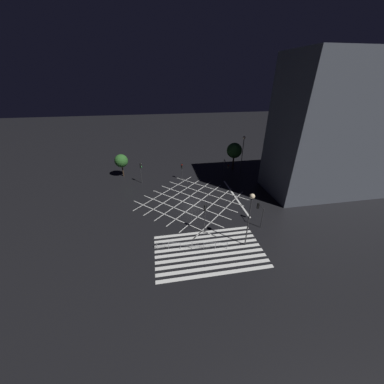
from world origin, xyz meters
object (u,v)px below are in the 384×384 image
at_px(street_lamp_west, 251,206).
at_px(street_tree_far, 234,151).
at_px(street_tree_near, 121,161).
at_px(traffic_light_median_north, 182,168).
at_px(traffic_light_median_south, 205,213).
at_px(traffic_light_ne_cross, 226,166).
at_px(traffic_light_se_cross, 260,210).
at_px(traffic_light_nw_main, 141,169).
at_px(street_lamp_east, 243,146).

relative_size(street_lamp_west, street_tree_far, 1.21).
bearing_deg(street_tree_near, traffic_light_median_north, -17.30).
distance_m(traffic_light_median_south, traffic_light_median_north, 17.87).
xyz_separation_m(traffic_light_ne_cross, traffic_light_se_cross, (-0.15, -15.90, -0.47)).
xyz_separation_m(traffic_light_median_south, street_tree_far, (11.63, 21.41, 1.29)).
bearing_deg(street_tree_near, street_tree_far, -0.63).
bearing_deg(traffic_light_nw_main, traffic_light_median_north, 2.51).
height_order(street_lamp_west, street_tree_near, street_lamp_west).
relative_size(traffic_light_ne_cross, street_tree_far, 0.61).
height_order(traffic_light_se_cross, street_tree_far, street_tree_far).
relative_size(traffic_light_median_south, street_tree_near, 0.92).
relative_size(traffic_light_ne_cross, street_tree_near, 0.78).
height_order(street_lamp_west, street_tree_far, street_lamp_west).
xyz_separation_m(traffic_light_se_cross, street_lamp_west, (-3.60, -4.07, 3.47)).
bearing_deg(traffic_light_ne_cross, traffic_light_nw_main, -92.93).
xyz_separation_m(traffic_light_nw_main, traffic_light_se_cross, (17.15, -16.79, -0.68)).
height_order(traffic_light_nw_main, traffic_light_se_cross, traffic_light_nw_main).
relative_size(traffic_light_ne_cross, street_lamp_west, 0.51).
relative_size(traffic_light_nw_main, traffic_light_se_cross, 1.31).
height_order(traffic_light_ne_cross, street_lamp_east, street_lamp_east).
xyz_separation_m(traffic_light_nw_main, traffic_light_ne_cross, (17.30, -0.89, -0.22)).
bearing_deg(traffic_light_ne_cross, street_tree_near, -103.35).
bearing_deg(street_lamp_west, street_lamp_east, 70.59).
height_order(traffic_light_median_south, street_lamp_west, street_lamp_west).
distance_m(traffic_light_nw_main, street_tree_near, 5.93).
height_order(street_lamp_east, street_tree_near, street_lamp_east).
distance_m(traffic_light_ne_cross, street_tree_near, 22.06).
relative_size(street_lamp_east, street_lamp_west, 1.13).
height_order(street_tree_near, street_tree_far, street_tree_far).
xyz_separation_m(street_lamp_east, street_tree_far, (-0.56, 3.31, -1.93)).
bearing_deg(street_tree_far, traffic_light_ne_cross, -124.11).
height_order(traffic_light_median_south, traffic_light_median_north, traffic_light_median_south).
bearing_deg(traffic_light_median_south, street_lamp_east, -33.94).
bearing_deg(traffic_light_median_north, street_tree_far, 106.12).
relative_size(traffic_light_ne_cross, traffic_light_se_cross, 1.17).
relative_size(traffic_light_nw_main, traffic_light_median_north, 1.22).
xyz_separation_m(traffic_light_median_south, traffic_light_se_cross, (8.22, 0.69, -0.82)).
bearing_deg(traffic_light_nw_main, street_tree_far, 10.83).
xyz_separation_m(traffic_light_ne_cross, street_lamp_east, (3.82, 1.51, 3.57)).
bearing_deg(traffic_light_nw_main, street_tree_near, 134.65).
relative_size(street_lamp_east, street_tree_far, 1.37).
bearing_deg(traffic_light_se_cross, traffic_light_ne_cross, -0.53).
bearing_deg(street_lamp_east, traffic_light_nw_main, -178.30).
height_order(traffic_light_median_north, street_tree_far, street_tree_far).
bearing_deg(traffic_light_median_south, traffic_light_median_north, 2.38).
height_order(traffic_light_ne_cross, street_tree_far, street_tree_far).
height_order(traffic_light_median_south, street_tree_near, street_tree_near).
distance_m(street_tree_near, street_tree_far, 24.74).
relative_size(traffic_light_median_north, traffic_light_se_cross, 1.08).
distance_m(traffic_light_median_south, street_tree_near, 25.34).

